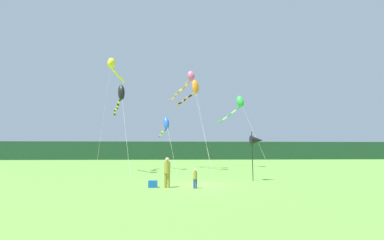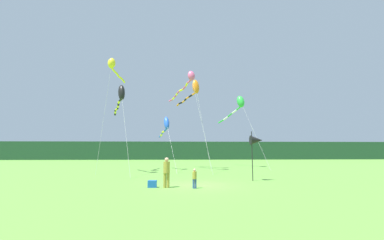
{
  "view_description": "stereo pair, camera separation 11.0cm",
  "coord_description": "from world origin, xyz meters",
  "px_view_note": "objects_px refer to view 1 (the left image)",
  "views": [
    {
      "loc": [
        -1.17,
        -16.02,
        2.17
      ],
      "look_at": [
        0.0,
        6.0,
        4.86
      ],
      "focal_mm": 23.39,
      "sensor_mm": 36.0,
      "label": 1
    },
    {
      "loc": [
        -1.06,
        -16.03,
        2.17
      ],
      "look_at": [
        0.0,
        6.0,
        4.86
      ],
      "focal_mm": 23.39,
      "sensor_mm": 36.0,
      "label": 2
    }
  ],
  "objects_px": {
    "kite_green": "(239,104)",
    "kite_black": "(121,95)",
    "kite_rainbow": "(187,81)",
    "cooler_box": "(153,184)",
    "person_adult": "(167,171)",
    "kite_yellow": "(112,66)",
    "kite_orange": "(194,89)",
    "kite_blue": "(166,125)",
    "banner_flag_pole": "(256,141)",
    "person_child": "(195,177)"
  },
  "relations": [
    {
      "from": "person_child",
      "to": "cooler_box",
      "type": "height_order",
      "value": "person_child"
    },
    {
      "from": "person_child",
      "to": "kite_orange",
      "type": "bearing_deg",
      "value": 86.81
    },
    {
      "from": "person_adult",
      "to": "kite_green",
      "type": "relative_size",
      "value": 0.17
    },
    {
      "from": "person_adult",
      "to": "cooler_box",
      "type": "xyz_separation_m",
      "value": [
        -0.83,
        0.14,
        -0.78
      ]
    },
    {
      "from": "kite_green",
      "to": "kite_rainbow",
      "type": "distance_m",
      "value": 8.66
    },
    {
      "from": "cooler_box",
      "to": "banner_flag_pole",
      "type": "xyz_separation_m",
      "value": [
        7.19,
        2.87,
        2.68
      ]
    },
    {
      "from": "kite_black",
      "to": "kite_yellow",
      "type": "relative_size",
      "value": 0.73
    },
    {
      "from": "person_child",
      "to": "kite_orange",
      "type": "distance_m",
      "value": 17.34
    },
    {
      "from": "kite_rainbow",
      "to": "person_child",
      "type": "bearing_deg",
      "value": -89.89
    },
    {
      "from": "kite_yellow",
      "to": "kite_rainbow",
      "type": "relative_size",
      "value": 1.08
    },
    {
      "from": "person_child",
      "to": "kite_rainbow",
      "type": "height_order",
      "value": "kite_rainbow"
    },
    {
      "from": "person_adult",
      "to": "kite_black",
      "type": "height_order",
      "value": "kite_black"
    },
    {
      "from": "kite_yellow",
      "to": "kite_black",
      "type": "bearing_deg",
      "value": -50.49
    },
    {
      "from": "person_child",
      "to": "kite_rainbow",
      "type": "distance_m",
      "value": 15.58
    },
    {
      "from": "kite_black",
      "to": "kite_rainbow",
      "type": "distance_m",
      "value": 7.66
    },
    {
      "from": "cooler_box",
      "to": "kite_yellow",
      "type": "relative_size",
      "value": 0.04
    },
    {
      "from": "person_adult",
      "to": "kite_rainbow",
      "type": "bearing_deg",
      "value": 82.47
    },
    {
      "from": "banner_flag_pole",
      "to": "kite_rainbow",
      "type": "relative_size",
      "value": 0.33
    },
    {
      "from": "person_child",
      "to": "kite_yellow",
      "type": "xyz_separation_m",
      "value": [
        -7.96,
        11.07,
        10.4
      ]
    },
    {
      "from": "banner_flag_pole",
      "to": "kite_yellow",
      "type": "xyz_separation_m",
      "value": [
        -12.68,
        7.7,
        8.14
      ]
    },
    {
      "from": "banner_flag_pole",
      "to": "kite_black",
      "type": "relative_size",
      "value": 0.41
    },
    {
      "from": "kite_orange",
      "to": "kite_green",
      "type": "distance_m",
      "value": 6.74
    },
    {
      "from": "cooler_box",
      "to": "kite_rainbow",
      "type": "bearing_deg",
      "value": 78.52
    },
    {
      "from": "person_child",
      "to": "kite_green",
      "type": "relative_size",
      "value": 0.11
    },
    {
      "from": "person_adult",
      "to": "kite_rainbow",
      "type": "relative_size",
      "value": 0.16
    },
    {
      "from": "kite_green",
      "to": "kite_rainbow",
      "type": "bearing_deg",
      "value": -144.61
    },
    {
      "from": "kite_orange",
      "to": "kite_green",
      "type": "height_order",
      "value": "kite_orange"
    },
    {
      "from": "kite_black",
      "to": "kite_yellow",
      "type": "height_order",
      "value": "kite_yellow"
    },
    {
      "from": "kite_green",
      "to": "kite_yellow",
      "type": "xyz_separation_m",
      "value": [
        -14.87,
        -6.38,
        2.73
      ]
    },
    {
      "from": "kite_green",
      "to": "banner_flag_pole",
      "type": "bearing_deg",
      "value": -98.83
    },
    {
      "from": "person_adult",
      "to": "cooler_box",
      "type": "relative_size",
      "value": 3.38
    },
    {
      "from": "kite_black",
      "to": "kite_rainbow",
      "type": "bearing_deg",
      "value": 24.98
    },
    {
      "from": "kite_orange",
      "to": "kite_rainbow",
      "type": "relative_size",
      "value": 0.98
    },
    {
      "from": "person_adult",
      "to": "kite_yellow",
      "type": "xyz_separation_m",
      "value": [
        -6.33,
        10.7,
        10.04
      ]
    },
    {
      "from": "person_adult",
      "to": "kite_blue",
      "type": "relative_size",
      "value": 0.24
    },
    {
      "from": "person_adult",
      "to": "kite_black",
      "type": "bearing_deg",
      "value": 118.81
    },
    {
      "from": "person_adult",
      "to": "banner_flag_pole",
      "type": "bearing_deg",
      "value": 25.28
    },
    {
      "from": "kite_orange",
      "to": "kite_blue",
      "type": "distance_m",
      "value": 5.62
    },
    {
      "from": "kite_green",
      "to": "kite_blue",
      "type": "relative_size",
      "value": 1.36
    },
    {
      "from": "person_child",
      "to": "kite_yellow",
      "type": "bearing_deg",
      "value": 125.72
    },
    {
      "from": "banner_flag_pole",
      "to": "kite_orange",
      "type": "xyz_separation_m",
      "value": [
        -3.9,
        11.47,
        6.68
      ]
    },
    {
      "from": "banner_flag_pole",
      "to": "person_adult",
      "type": "bearing_deg",
      "value": -154.72
    },
    {
      "from": "cooler_box",
      "to": "kite_blue",
      "type": "relative_size",
      "value": 0.07
    },
    {
      "from": "person_adult",
      "to": "cooler_box",
      "type": "bearing_deg",
      "value": 170.74
    },
    {
      "from": "kite_rainbow",
      "to": "cooler_box",
      "type": "bearing_deg",
      "value": -101.48
    },
    {
      "from": "kite_blue",
      "to": "kite_green",
      "type": "bearing_deg",
      "value": 20.84
    },
    {
      "from": "banner_flag_pole",
      "to": "kite_rainbow",
      "type": "bearing_deg",
      "value": 117.43
    },
    {
      "from": "kite_orange",
      "to": "kite_black",
      "type": "distance_m",
      "value": 9.42
    },
    {
      "from": "kite_green",
      "to": "kite_black",
      "type": "bearing_deg",
      "value": -149.41
    },
    {
      "from": "person_adult",
      "to": "kite_green",
      "type": "height_order",
      "value": "kite_green"
    }
  ]
}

